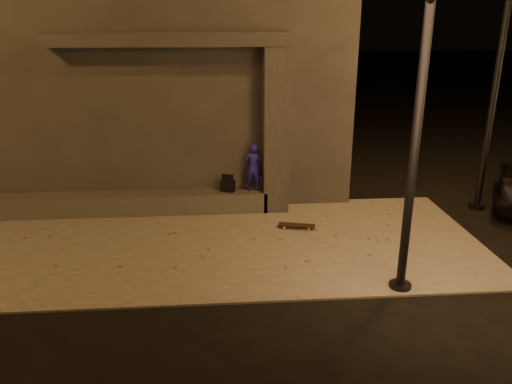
{
  "coord_description": "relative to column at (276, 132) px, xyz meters",
  "views": [
    {
      "loc": [
        0.41,
        -6.9,
        4.19
      ],
      "look_at": [
        1.12,
        2.0,
        1.07
      ],
      "focal_mm": 35.0,
      "sensor_mm": 36.0,
      "label": 1
    }
  ],
  "objects": [
    {
      "name": "skateboarder",
      "position": [
        -0.5,
        0.0,
        -0.8
      ],
      "size": [
        0.41,
        0.28,
        1.09
      ],
      "primitive_type": "imported",
      "rotation": [
        0.0,
        0.0,
        3.09
      ],
      "color": "#1D1692",
      "rests_on": "ledge"
    },
    {
      "name": "building",
      "position": [
        -2.7,
        2.74,
        0.77
      ],
      "size": [
        9.0,
        5.1,
        5.22
      ],
      "color": "#383533",
      "rests_on": "ground"
    },
    {
      "name": "ledge",
      "position": [
        -3.2,
        0.0,
        -1.58
      ],
      "size": [
        6.0,
        0.55,
        0.45
      ],
      "primitive_type": "cube",
      "color": "#4C4B45",
      "rests_on": "sidewalk"
    },
    {
      "name": "skateboard",
      "position": [
        0.32,
        -1.19,
        -1.73
      ],
      "size": [
        0.78,
        0.37,
        0.08
      ],
      "rotation": [
        0.0,
        0.0,
        -0.24
      ],
      "color": "black",
      "rests_on": "sidewalk"
    },
    {
      "name": "ground",
      "position": [
        -1.7,
        -3.75,
        -1.84
      ],
      "size": [
        120.0,
        120.0,
        0.0
      ],
      "primitive_type": "plane",
      "color": "black",
      "rests_on": "ground"
    },
    {
      "name": "sidewalk",
      "position": [
        -1.7,
        -1.75,
        -1.82
      ],
      "size": [
        11.0,
        4.4,
        0.04
      ],
      "primitive_type": "cube",
      "color": "#66615A",
      "rests_on": "ground"
    },
    {
      "name": "column",
      "position": [
        0.0,
        0.0,
        0.0
      ],
      "size": [
        0.55,
        0.55,
        3.6
      ],
      "primitive_type": "cube",
      "color": "#383533",
      "rests_on": "sidewalk"
    },
    {
      "name": "street_lamp_2",
      "position": [
        4.69,
        -0.27,
        2.02
      ],
      "size": [
        0.36,
        0.36,
        6.77
      ],
      "color": "black",
      "rests_on": "ground"
    },
    {
      "name": "street_lamp_0",
      "position": [
        1.63,
        -3.69,
        2.55
      ],
      "size": [
        0.36,
        0.36,
        7.78
      ],
      "color": "black",
      "rests_on": "ground"
    },
    {
      "name": "canopy",
      "position": [
        -2.2,
        0.05,
        1.94
      ],
      "size": [
        5.0,
        0.7,
        0.28
      ],
      "primitive_type": "cube",
      "color": "#383533",
      "rests_on": "column"
    },
    {
      "name": "backpack",
      "position": [
        -1.07,
        -0.0,
        -1.21
      ],
      "size": [
        0.35,
        0.28,
        0.42
      ],
      "rotation": [
        0.0,
        0.0,
        -0.35
      ],
      "color": "black",
      "rests_on": "ledge"
    }
  ]
}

